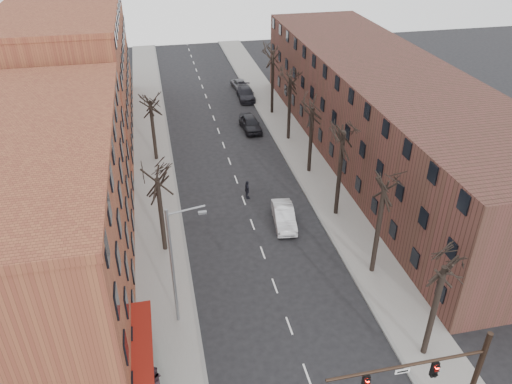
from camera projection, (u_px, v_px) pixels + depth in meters
sidewalk_left at (153, 155)px, 54.31m from camera, size 4.00×90.00×0.15m
sidewalk_right at (294, 142)px, 57.19m from camera, size 4.00×90.00×0.15m
building_left_near at (32, 222)px, 33.09m from camera, size 12.00×26.00×12.00m
building_left_far at (72, 73)px, 56.77m from camera, size 12.00×28.00×14.00m
building_right at (383, 112)px, 51.89m from camera, size 12.00×50.00×10.00m
awning_left at (147, 375)px, 29.90m from camera, size 1.20×7.00×0.15m
hedge at (144, 382)px, 28.71m from camera, size 0.80×6.00×1.00m
tree_right_a at (423, 353)px, 31.29m from camera, size 5.20×5.20×10.00m
tree_right_b at (371, 271)px, 37.96m from camera, size 5.20×5.20×10.80m
tree_right_c at (335, 214)px, 44.64m from camera, size 5.20×5.20×11.60m
tree_right_d at (309, 172)px, 51.31m from camera, size 5.20×5.20×10.00m
tree_right_e at (288, 139)px, 57.99m from camera, size 5.20×5.20×10.80m
tree_right_f at (272, 113)px, 64.66m from camera, size 5.20×5.20×11.60m
tree_left_a at (165, 250)px, 40.23m from camera, size 5.20×5.20×9.50m
tree_left_b at (157, 160)px, 53.58m from camera, size 5.20×5.20×9.50m
signal_mast_arm at (449, 379)px, 24.44m from camera, size 8.14×0.30×7.20m
streetlight at (175, 263)px, 31.05m from camera, size 2.45×0.22×9.03m
silver_sedan at (284, 216)px, 42.93m from camera, size 2.22×4.99×1.59m
parked_car_near at (250, 123)px, 59.78m from camera, size 2.27×5.09×1.70m
parked_car_mid at (246, 94)px, 68.60m from camera, size 2.45×5.39×1.53m
parked_car_far at (240, 85)px, 72.15m from camera, size 2.41×4.51×1.20m
pedestrian_b at (155, 379)px, 28.32m from camera, size 0.97×0.78×1.89m
pedestrian_crossing at (247, 190)px, 46.47m from camera, size 0.51×1.09×1.83m
bicycle at (143, 374)px, 29.25m from camera, size 1.73×0.71×0.89m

